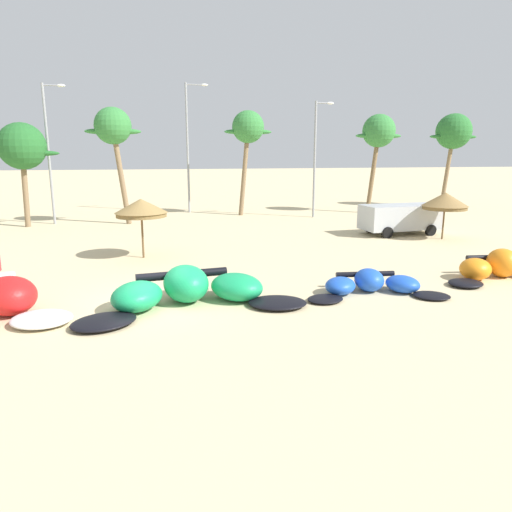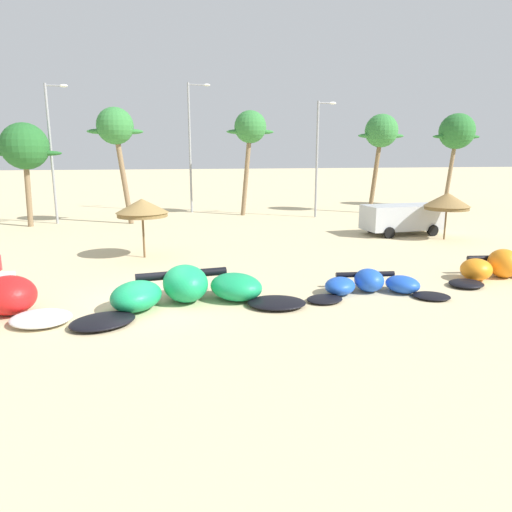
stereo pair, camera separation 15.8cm
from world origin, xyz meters
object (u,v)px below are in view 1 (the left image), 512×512
at_px(lamppost_east_center, 189,142).
at_px(beach_umbrella_near_van, 141,208).
at_px(lamppost_east, 316,154).
at_px(kite_right_of_center, 507,268).
at_px(palm_center_right, 379,133).
at_px(lamppost_west_center, 50,148).
at_px(kite_left_of_center, 188,291).
at_px(palm_left, 22,147).
at_px(beach_umbrella_middle, 445,201).
at_px(kite_center, 372,284).
at_px(palm_left_of_gap, 113,129).
at_px(palm_right_of_gap, 454,132).
at_px(parked_van, 399,217).
at_px(palm_center_left, 248,129).

bearing_deg(lamppost_east_center, beach_umbrella_near_van, -101.78).
bearing_deg(lamppost_east, kite_right_of_center, -85.48).
bearing_deg(palm_center_right, lamppost_west_center, -177.26).
height_order(kite_left_of_center, palm_center_right, palm_center_right).
relative_size(kite_left_of_center, palm_left, 1.12).
distance_m(beach_umbrella_middle, palm_center_right, 13.26).
bearing_deg(lamppost_west_center, kite_center, -54.48).
distance_m(palm_left, lamppost_west_center, 1.85).
distance_m(kite_right_of_center, palm_center_right, 22.28).
bearing_deg(palm_left_of_gap, beach_umbrella_middle, -28.04).
bearing_deg(palm_left_of_gap, kite_left_of_center, -79.51).
distance_m(palm_right_of_gap, lamppost_east, 15.16).
xyz_separation_m(parked_van, palm_left_of_gap, (-17.41, 8.09, 5.52)).
bearing_deg(parked_van, palm_left, 160.95).
bearing_deg(kite_right_of_center, beach_umbrella_middle, 72.51).
height_order(kite_right_of_center, lamppost_west_center, lamppost_west_center).
distance_m(palm_left_of_gap, lamppost_east_center, 7.95).
bearing_deg(kite_center, palm_left_of_gap, 117.70).
bearing_deg(kite_right_of_center, palm_center_right, 78.24).
xyz_separation_m(beach_umbrella_middle, lamppost_west_center, (-23.53, 11.21, 3.06)).
bearing_deg(lamppost_east, beach_umbrella_middle, -68.62).
relative_size(beach_umbrella_middle, lamppost_west_center, 0.29).
bearing_deg(beach_umbrella_near_van, palm_center_left, 61.20).
relative_size(palm_left, lamppost_west_center, 0.73).
relative_size(palm_right_of_gap, lamppost_east_center, 0.80).
distance_m(kite_center, palm_center_right, 24.93).
xyz_separation_m(beach_umbrella_middle, lamppost_east, (-4.22, 10.79, 2.65)).
bearing_deg(lamppost_west_center, kite_left_of_center, -68.64).
distance_m(kite_right_of_center, lamppost_east_center, 27.24).
bearing_deg(lamppost_east, palm_left, -178.26).
bearing_deg(palm_center_left, palm_right_of_gap, 5.00).
distance_m(beach_umbrella_middle, palm_right_of_gap, 18.63).
distance_m(palm_left_of_gap, palm_right_of_gap, 29.76).
xyz_separation_m(kite_left_of_center, beach_umbrella_near_van, (-1.64, 7.75, 1.95)).
height_order(palm_left, palm_right_of_gap, palm_right_of_gap).
relative_size(beach_umbrella_near_van, lamppost_east, 0.33).
xyz_separation_m(beach_umbrella_near_van, palm_center_left, (8.06, 14.67, 4.35)).
bearing_deg(beach_umbrella_middle, palm_center_left, 124.66).
relative_size(parked_van, palm_center_left, 0.61).
height_order(kite_left_of_center, parked_van, parked_van).
xyz_separation_m(palm_center_right, lamppost_east, (-5.90, -1.62, -1.68)).
distance_m(kite_center, palm_right_of_gap, 31.50).
xyz_separation_m(beach_umbrella_near_van, palm_left, (-7.87, 11.63, 2.91)).
xyz_separation_m(kite_left_of_center, kite_right_of_center, (12.84, 0.67, -0.03)).
xyz_separation_m(beach_umbrella_middle, palm_right_of_gap, (10.25, 14.89, 4.51)).
bearing_deg(lamppost_east, beach_umbrella_near_van, -136.57).
relative_size(palm_center_left, lamppost_west_center, 0.86).
bearing_deg(beach_umbrella_middle, palm_left_of_gap, 151.96).
height_order(palm_center_right, palm_right_of_gap, palm_right_of_gap).
distance_m(kite_right_of_center, parked_van, 10.72).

